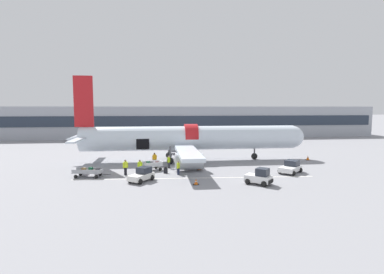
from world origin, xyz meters
The scene contains 18 objects.
ground_plane centered at (0.00, 0.00, 0.00)m, with size 500.00×500.00×0.00m, color gray.
apron_marking_line centered at (0.80, -6.07, 0.00)m, with size 25.81×1.74×0.01m.
terminal_strip centered at (0.00, 40.37, 3.86)m, with size 105.49×11.74×7.72m.
airplane centered at (1.11, 4.41, 3.13)m, with size 33.55×26.16×11.71m.
baggage_tug_lead centered at (6.74, -9.42, 0.68)m, with size 2.77×2.62×1.64m.
baggage_tug_mid centered at (12.14, -4.81, 0.63)m, with size 3.44×3.39×1.41m.
baggage_tug_rear centered at (-4.74, -6.76, 0.61)m, with size 2.77×3.14×1.42m.
baggage_cart_loading centered at (-3.81, -1.55, 0.55)m, with size 3.35×2.34×1.09m.
baggage_cart_queued centered at (-10.48, -4.26, 0.52)m, with size 4.08×2.01×1.08m.
ground_crew_loader_a centered at (-5.10, -3.65, 0.88)m, with size 0.58×0.49×1.68m.
ground_crew_loader_b centered at (-6.69, -3.70, 0.91)m, with size 0.60×0.49×1.73m.
ground_crew_driver centered at (-0.82, -4.23, 0.81)m, with size 0.48×0.51×1.55m.
ground_crew_supervisor centered at (-1.71, -0.41, 0.81)m, with size 0.46×0.52×1.53m.
ground_crew_helper centered at (-3.48, 1.29, 0.89)m, with size 0.59×0.42×1.70m.
suitcase_on_tarmac_upright centered at (-2.21, -3.35, 0.30)m, with size 0.47×0.29×0.71m.
safety_cone_nose centered at (18.32, 2.87, 0.31)m, with size 0.61×0.61×0.65m.
safety_cone_engine_left centered at (0.57, -8.77, 0.26)m, with size 0.56×0.56×0.57m.
safety_cone_wingtip centered at (1.87, -1.84, 0.33)m, with size 0.53×0.53×0.71m.
Camera 1 is at (-3.26, -37.16, 7.52)m, focal length 28.00 mm.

